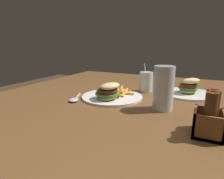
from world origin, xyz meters
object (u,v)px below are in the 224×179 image
juice_glass (146,83)px  beer_glass (163,90)px  meal_plate_near (111,94)px  meal_plate_far (188,90)px  spoon (74,100)px  condiment_caddy (210,118)px

juice_glass → beer_glass: bearing=28.7°
meal_plate_near → juice_glass: (-0.22, 0.12, 0.03)m
meal_plate_near → meal_plate_far: bearing=126.3°
beer_glass → meal_plate_far: 0.31m
meal_plate_near → juice_glass: juice_glass is taller
beer_glass → spoon: 0.42m
beer_glass → meal_plate_near: bearing=-99.6°
juice_glass → meal_plate_near: bearing=-27.7°
meal_plate_near → juice_glass: 0.25m
condiment_caddy → meal_plate_far: bearing=-169.3°
meal_plate_near → condiment_caddy: size_ratio=2.22×
meal_plate_near → condiment_caddy: (0.22, 0.43, 0.03)m
beer_glass → spoon: size_ratio=1.05×
meal_plate_far → condiment_caddy: size_ratio=1.93×
meal_plate_near → condiment_caddy: condiment_caddy is taller
meal_plate_near → meal_plate_far: (-0.25, 0.34, 0.00)m
spoon → juice_glass: bearing=118.3°
juice_glass → meal_plate_far: size_ratio=0.60×
meal_plate_near → spoon: 0.18m
beer_glass → condiment_caddy: beer_glass is taller
condiment_caddy → meal_plate_near: bearing=-116.6°
beer_glass → spoon: bearing=-80.7°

